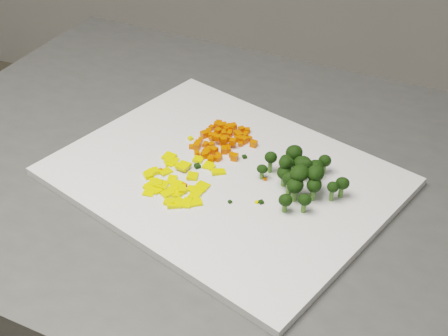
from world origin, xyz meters
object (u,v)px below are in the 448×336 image
(broccoli_pile, at_px, (301,175))
(cutting_board, at_px, (224,177))
(pepper_pile, at_px, (182,175))
(carrot_pile, at_px, (222,136))

(broccoli_pile, bearing_deg, cutting_board, 177.77)
(pepper_pile, distance_m, broccoli_pile, 0.18)
(pepper_pile, bearing_deg, cutting_board, 34.34)
(cutting_board, distance_m, carrot_pile, 0.08)
(cutting_board, distance_m, pepper_pile, 0.07)
(carrot_pile, xyz_separation_m, pepper_pile, (-0.02, -0.11, -0.01))
(cutting_board, bearing_deg, pepper_pile, -145.66)
(broccoli_pile, bearing_deg, pepper_pile, -169.40)
(carrot_pile, bearing_deg, cutting_board, -68.39)
(carrot_pile, bearing_deg, pepper_pile, -102.53)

